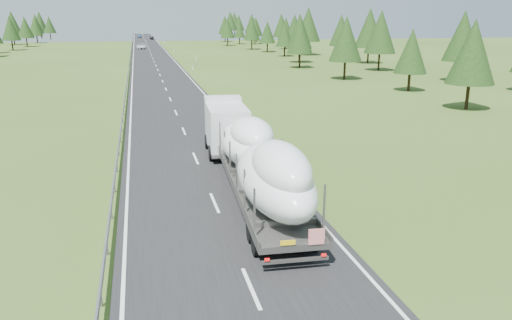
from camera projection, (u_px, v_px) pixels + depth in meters
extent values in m
plane|color=#354D19|center=(251.00, 288.00, 18.39)|extent=(400.00, 400.00, 0.00)
cube|color=black|center=(154.00, 61.00, 111.98)|extent=(10.00, 400.00, 0.02)
cube|color=slate|center=(130.00, 59.00, 110.66)|extent=(0.08, 400.00, 0.32)
cylinder|color=slate|center=(101.00, 299.00, 17.15)|extent=(0.10, 0.10, 0.60)
cube|color=silver|center=(249.00, 116.00, 47.75)|extent=(0.12, 0.07, 1.00)
cube|color=black|center=(249.00, 113.00, 47.66)|extent=(0.13, 0.08, 0.12)
cube|color=silver|center=(193.00, 67.00, 94.55)|extent=(0.12, 0.07, 1.00)
cube|color=black|center=(193.00, 65.00, 94.46)|extent=(0.13, 0.08, 0.12)
cube|color=silver|center=(174.00, 50.00, 141.34)|extent=(0.12, 0.07, 1.00)
cube|color=black|center=(173.00, 49.00, 141.26)|extent=(0.13, 0.08, 0.12)
cube|color=silver|center=(164.00, 42.00, 188.14)|extent=(0.12, 0.07, 1.00)
cube|color=black|center=(164.00, 41.00, 188.05)|extent=(0.13, 0.08, 0.12)
cube|color=silver|center=(158.00, 37.00, 234.93)|extent=(0.12, 0.07, 1.00)
cube|color=black|center=(158.00, 36.00, 234.85)|extent=(0.13, 0.08, 0.12)
cube|color=silver|center=(154.00, 34.00, 281.73)|extent=(0.12, 0.07, 1.00)
cube|color=black|center=(154.00, 33.00, 281.64)|extent=(0.13, 0.08, 0.12)
cube|color=silver|center=(152.00, 31.00, 328.53)|extent=(0.12, 0.07, 1.00)
cube|color=black|center=(152.00, 31.00, 328.44)|extent=(0.13, 0.08, 0.12)
cylinder|color=slate|center=(196.00, 64.00, 94.56)|extent=(0.08, 0.08, 2.00)
cube|color=silver|center=(196.00, 59.00, 94.29)|extent=(0.05, 0.90, 1.20)
cylinder|color=black|center=(459.00, 69.00, 77.30)|extent=(0.36, 0.36, 3.64)
cone|color=black|center=(463.00, 36.00, 75.91)|extent=(5.67, 5.67, 7.59)
cylinder|color=black|center=(379.00, 60.00, 92.60)|extent=(0.36, 0.36, 3.73)
cone|color=black|center=(381.00, 32.00, 91.17)|extent=(5.80, 5.80, 7.77)
cylinder|color=black|center=(368.00, 54.00, 107.17)|extent=(0.36, 0.36, 3.94)
cone|color=black|center=(370.00, 28.00, 105.66)|extent=(6.13, 6.13, 8.21)
cylinder|color=black|center=(340.00, 51.00, 119.94)|extent=(0.36, 0.36, 3.52)
cone|color=black|center=(341.00, 30.00, 118.60)|extent=(5.47, 5.47, 7.32)
cylinder|color=black|center=(308.00, 47.00, 130.07)|extent=(0.36, 0.36, 4.15)
cone|color=black|center=(308.00, 24.00, 128.48)|extent=(6.46, 6.46, 8.65)
cylinder|color=black|center=(294.00, 46.00, 140.62)|extent=(0.36, 0.36, 3.59)
cone|color=black|center=(294.00, 28.00, 139.24)|extent=(5.58, 5.58, 7.47)
cylinder|color=black|center=(286.00, 44.00, 155.32)|extent=(0.36, 0.36, 3.29)
cone|color=black|center=(286.00, 28.00, 154.06)|extent=(5.11, 5.11, 6.85)
cylinder|color=black|center=(281.00, 41.00, 167.25)|extent=(0.36, 0.36, 3.68)
cone|color=black|center=(281.00, 25.00, 165.84)|extent=(5.72, 5.72, 7.66)
cylinder|color=black|center=(255.00, 39.00, 184.04)|extent=(0.36, 0.36, 3.27)
cone|color=black|center=(255.00, 27.00, 182.79)|extent=(5.09, 5.09, 6.82)
cylinder|color=black|center=(256.00, 38.00, 198.25)|extent=(0.36, 0.36, 3.10)
cone|color=black|center=(256.00, 27.00, 197.06)|extent=(4.83, 4.83, 6.47)
cylinder|color=black|center=(252.00, 36.00, 209.83)|extent=(0.36, 0.36, 3.74)
cone|color=black|center=(252.00, 23.00, 208.39)|extent=(5.82, 5.82, 7.80)
cylinder|color=black|center=(250.00, 36.00, 221.78)|extent=(0.36, 0.36, 3.32)
cone|color=black|center=(250.00, 25.00, 220.51)|extent=(5.16, 5.16, 6.91)
cylinder|color=black|center=(230.00, 34.00, 232.47)|extent=(0.36, 0.36, 4.18)
cone|color=black|center=(230.00, 21.00, 230.87)|extent=(6.50, 6.50, 8.71)
cylinder|color=black|center=(239.00, 33.00, 248.07)|extent=(0.36, 0.36, 3.70)
cone|color=black|center=(239.00, 22.00, 246.65)|extent=(5.76, 5.76, 7.72)
cylinder|color=black|center=(234.00, 32.00, 262.98)|extent=(0.36, 0.36, 4.20)
cone|color=black|center=(234.00, 20.00, 261.37)|extent=(6.53, 6.53, 8.74)
cylinder|color=black|center=(468.00, 94.00, 53.63)|extent=(0.36, 0.36, 3.25)
cone|color=black|center=(473.00, 51.00, 52.38)|extent=(5.06, 5.06, 6.78)
cylinder|color=black|center=(409.00, 81.00, 67.14)|extent=(0.36, 0.36, 2.80)
cone|color=black|center=(412.00, 51.00, 66.06)|extent=(4.35, 4.35, 5.83)
cylinder|color=black|center=(345.00, 69.00, 79.59)|extent=(0.36, 0.36, 3.36)
cone|color=black|center=(346.00, 39.00, 78.31)|extent=(5.22, 5.22, 6.99)
cylinder|color=black|center=(300.00, 60.00, 97.56)|extent=(0.36, 0.36, 3.24)
cone|color=black|center=(300.00, 36.00, 96.31)|extent=(5.04, 5.04, 6.75)
cylinder|color=black|center=(299.00, 54.00, 109.06)|extent=(0.36, 0.36, 3.55)
cone|color=black|center=(300.00, 31.00, 107.70)|extent=(5.52, 5.52, 7.39)
cylinder|color=black|center=(284.00, 51.00, 126.26)|extent=(0.36, 0.36, 2.87)
cone|color=black|center=(285.00, 34.00, 125.16)|extent=(4.47, 4.47, 5.98)
cylinder|color=black|center=(267.00, 47.00, 141.85)|extent=(0.36, 0.36, 2.92)
cone|color=black|center=(267.00, 32.00, 140.73)|extent=(4.54, 4.54, 6.08)
cylinder|color=black|center=(252.00, 44.00, 153.20)|extent=(0.36, 0.36, 3.28)
cone|color=black|center=(252.00, 29.00, 151.94)|extent=(5.10, 5.10, 6.82)
cylinder|color=black|center=(228.00, 41.00, 172.11)|extent=(0.36, 0.36, 3.15)
cone|color=black|center=(227.00, 28.00, 170.90)|extent=(4.90, 4.90, 6.56)
cylinder|color=black|center=(240.00, 40.00, 184.27)|extent=(0.36, 0.36, 2.66)
cone|color=black|center=(239.00, 30.00, 183.25)|extent=(4.14, 4.14, 5.54)
cylinder|color=black|center=(225.00, 37.00, 201.67)|extent=(0.36, 0.36, 3.49)
cone|color=black|center=(225.00, 25.00, 200.34)|extent=(5.43, 5.43, 7.27)
cylinder|color=black|center=(12.00, 45.00, 149.02)|extent=(0.36, 0.36, 3.40)
cone|color=black|center=(10.00, 28.00, 147.71)|extent=(5.29, 5.29, 7.08)
cylinder|color=black|center=(27.00, 42.00, 166.87)|extent=(0.36, 0.36, 3.38)
cone|color=black|center=(25.00, 27.00, 165.57)|extent=(5.26, 5.26, 7.04)
cylinder|color=black|center=(14.00, 39.00, 178.61)|extent=(0.36, 0.36, 4.01)
cone|color=black|center=(12.00, 23.00, 177.07)|extent=(6.24, 6.24, 8.36)
cylinder|color=black|center=(37.00, 39.00, 191.41)|extent=(0.36, 0.36, 3.16)
cone|color=black|center=(36.00, 27.00, 190.20)|extent=(4.92, 4.92, 6.59)
cylinder|color=black|center=(37.00, 37.00, 202.31)|extent=(0.36, 0.36, 3.72)
cone|color=black|center=(35.00, 24.00, 200.89)|extent=(5.78, 5.78, 7.74)
cylinder|color=black|center=(50.00, 36.00, 215.30)|extent=(0.36, 0.36, 3.43)
cone|color=black|center=(49.00, 25.00, 213.98)|extent=(5.33, 5.33, 7.14)
cylinder|color=black|center=(42.00, 35.00, 228.01)|extent=(0.36, 0.36, 3.29)
cone|color=black|center=(41.00, 25.00, 226.75)|extent=(5.12, 5.12, 6.85)
cylinder|color=black|center=(41.00, 33.00, 242.06)|extent=(0.36, 0.36, 4.21)
cone|color=black|center=(39.00, 21.00, 240.45)|extent=(6.54, 6.54, 8.76)
cube|color=silver|center=(227.00, 127.00, 35.78)|extent=(3.00, 5.55, 3.03)
cube|color=black|center=(220.00, 112.00, 38.21)|extent=(2.49, 0.22, 1.51)
cube|color=silver|center=(221.00, 98.00, 37.54)|extent=(2.77, 1.44, 0.32)
cube|color=#5C5A57|center=(230.00, 150.00, 35.17)|extent=(2.88, 3.39, 0.27)
cylinder|color=black|center=(206.00, 142.00, 37.74)|extent=(0.44, 1.10, 1.08)
cylinder|color=black|center=(239.00, 140.00, 38.29)|extent=(0.44, 1.10, 1.08)
cylinder|color=black|center=(213.00, 154.00, 34.51)|extent=(0.44, 1.10, 1.08)
cylinder|color=black|center=(248.00, 151.00, 35.05)|extent=(0.44, 1.10, 1.08)
cube|color=#5C5A57|center=(260.00, 186.00, 26.46)|extent=(3.75, 15.27, 0.28)
cube|color=#5C5A57|center=(234.00, 183.00, 26.07)|extent=(0.90, 15.12, 0.26)
cube|color=#5C5A57|center=(286.00, 179.00, 26.70)|extent=(0.90, 15.12, 0.26)
cube|color=#5C5A57|center=(264.00, 213.00, 19.75)|extent=(0.08, 0.08, 2.05)
cube|color=#5C5A57|center=(332.00, 207.00, 20.38)|extent=(0.08, 0.08, 2.05)
cube|color=#5C5A57|center=(250.00, 192.00, 22.18)|extent=(0.08, 0.08, 2.05)
cube|color=#5C5A57|center=(311.00, 187.00, 22.81)|extent=(0.08, 0.08, 2.05)
cube|color=#5C5A57|center=(238.00, 174.00, 24.61)|extent=(0.08, 0.08, 2.05)
cube|color=#5C5A57|center=(294.00, 170.00, 25.23)|extent=(0.08, 0.08, 2.05)
cube|color=#5C5A57|center=(229.00, 160.00, 27.03)|extent=(0.08, 0.08, 2.05)
cube|color=#5C5A57|center=(280.00, 157.00, 27.66)|extent=(0.08, 0.08, 2.05)
cube|color=#5C5A57|center=(221.00, 148.00, 29.46)|extent=(0.08, 0.08, 2.05)
cube|color=#5C5A57|center=(268.00, 146.00, 30.09)|extent=(0.08, 0.08, 2.05)
cube|color=#5C5A57|center=(215.00, 138.00, 31.89)|extent=(0.08, 0.08, 2.05)
cube|color=#5C5A57|center=(258.00, 136.00, 32.52)|extent=(0.08, 0.08, 2.05)
cylinder|color=black|center=(265.00, 243.00, 20.86)|extent=(0.49, 1.10, 1.08)
cylinder|color=black|center=(319.00, 237.00, 21.38)|extent=(0.49, 1.10, 1.08)
cylinder|color=black|center=(258.00, 230.00, 22.07)|extent=(0.49, 1.10, 1.08)
cylinder|color=black|center=(309.00, 226.00, 22.59)|extent=(0.49, 1.10, 1.08)
cube|color=#5C5A57|center=(305.00, 259.00, 19.56)|extent=(2.71, 0.28, 0.13)
cube|color=red|center=(326.00, 235.00, 19.40)|extent=(0.65, 0.08, 0.65)
cube|color=yellow|center=(298.00, 242.00, 19.20)|extent=(0.60, 0.08, 0.19)
cube|color=red|center=(278.00, 259.00, 19.20)|extent=(0.20, 0.08, 0.11)
cube|color=red|center=(333.00, 253.00, 19.70)|extent=(0.20, 0.08, 0.11)
ellipsoid|color=white|center=(278.00, 180.00, 22.81)|extent=(3.50, 8.60, 2.66)
ellipsoid|color=white|center=(285.00, 167.00, 21.57)|extent=(2.60, 5.47, 2.12)
ellipsoid|color=white|center=(245.00, 144.00, 29.73)|extent=(3.53, 7.33, 2.37)
ellipsoid|color=white|center=(248.00, 134.00, 28.66)|extent=(2.63, 4.67, 1.90)
imported|color=silver|center=(141.00, 46.00, 155.90)|extent=(2.82, 5.87, 1.61)
imported|color=black|center=(152.00, 38.00, 221.37)|extent=(1.94, 4.47, 1.50)
imported|color=#192A46|center=(140.00, 36.00, 239.63)|extent=(1.89, 4.42, 1.42)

